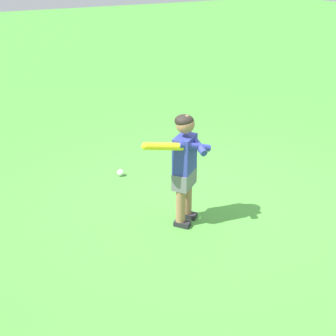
% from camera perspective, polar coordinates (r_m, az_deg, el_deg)
% --- Properties ---
extents(ground_plane, '(40.00, 40.00, 0.00)m').
position_cam_1_polar(ground_plane, '(4.77, 4.70, -4.74)').
color(ground_plane, '#479338').
extents(child_batter, '(0.63, 0.36, 1.08)m').
position_cam_1_polar(child_batter, '(4.19, 2.02, 0.95)').
color(child_batter, '#232328').
rests_on(child_batter, ground).
extents(play_ball_center_lawn, '(0.08, 0.08, 0.08)m').
position_cam_1_polar(play_ball_center_lawn, '(5.41, -5.92, -0.57)').
color(play_ball_center_lawn, white).
rests_on(play_ball_center_lawn, ground).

